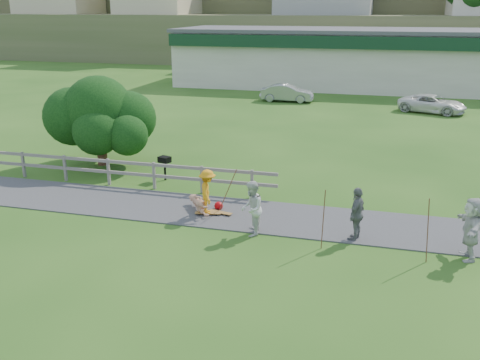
# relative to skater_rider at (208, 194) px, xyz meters

# --- Properties ---
(ground) EXTENTS (260.00, 260.00, 0.00)m
(ground) POSITION_rel_skater_rider_xyz_m (-0.96, -1.12, -0.78)
(ground) COLOR #244F16
(ground) RESTS_ON ground
(path) EXTENTS (34.00, 3.00, 0.04)m
(path) POSITION_rel_skater_rider_xyz_m (-0.96, 0.38, -0.76)
(path) COLOR #3D3D40
(path) RESTS_ON ground
(fence) EXTENTS (15.05, 0.10, 1.10)m
(fence) POSITION_rel_skater_rider_xyz_m (-5.58, 2.18, -0.06)
(fence) COLOR slate
(fence) RESTS_ON ground
(strip_mall) EXTENTS (32.50, 10.75, 5.10)m
(strip_mall) POSITION_rel_skater_rider_xyz_m (3.04, 33.82, 1.80)
(strip_mall) COLOR beige
(strip_mall) RESTS_ON ground
(skater_rider) EXTENTS (0.89, 1.15, 1.56)m
(skater_rider) POSITION_rel_skater_rider_xyz_m (0.00, 0.00, 0.00)
(skater_rider) COLOR orange
(skater_rider) RESTS_ON ground
(skater_fallen) EXTENTS (1.52, 1.25, 0.58)m
(skater_fallen) POSITION_rel_skater_rider_xyz_m (-0.41, 0.28, -0.49)
(skater_fallen) COLOR tan
(skater_fallen) RESTS_ON ground
(spectator_a) EXTENTS (0.80, 0.96, 1.78)m
(spectator_a) POSITION_rel_skater_rider_xyz_m (1.86, -1.20, 0.11)
(spectator_a) COLOR silver
(spectator_a) RESTS_ON ground
(spectator_b) EXTENTS (0.69, 1.09, 1.72)m
(spectator_b) POSITION_rel_skater_rider_xyz_m (5.08, -0.74, 0.08)
(spectator_b) COLOR slate
(spectator_b) RESTS_ON ground
(spectator_d) EXTENTS (0.62, 1.74, 1.86)m
(spectator_d) POSITION_rel_skater_rider_xyz_m (8.29, -1.20, 0.15)
(spectator_d) COLOR beige
(spectator_d) RESTS_ON ground
(car_silver) EXTENTS (4.04, 1.46, 1.32)m
(car_silver) POSITION_rel_skater_rider_xyz_m (-1.62, 24.04, -0.12)
(car_silver) COLOR #95979C
(car_silver) RESTS_ON ground
(car_white) EXTENTS (4.86, 3.37, 1.23)m
(car_white) POSITION_rel_skater_rider_xyz_m (8.83, 22.13, -0.16)
(car_white) COLOR silver
(car_white) RESTS_ON ground
(tree) EXTENTS (5.00, 5.00, 3.33)m
(tree) POSITION_rel_skater_rider_xyz_m (-6.69, 4.77, 0.88)
(tree) COLOR black
(tree) RESTS_ON ground
(bbq) EXTENTS (0.56, 0.49, 1.02)m
(bbq) POSITION_rel_skater_rider_xyz_m (-3.00, 3.35, -0.27)
(bbq) COLOR black
(bbq) RESTS_ON ground
(longboard_rider) EXTENTS (0.92, 0.40, 0.10)m
(longboard_rider) POSITION_rel_skater_rider_xyz_m (0.00, 0.00, -0.73)
(longboard_rider) COLOR olive
(longboard_rider) RESTS_ON ground
(longboard_fallen) EXTENTS (0.89, 0.38, 0.10)m
(longboard_fallen) POSITION_rel_skater_rider_xyz_m (0.39, 0.18, -0.73)
(longboard_fallen) COLOR olive
(longboard_fallen) RESTS_ON ground
(helmet) EXTENTS (0.31, 0.31, 0.31)m
(helmet) POSITION_rel_skater_rider_xyz_m (0.19, 0.63, -0.62)
(helmet) COLOR #AE070E
(helmet) RESTS_ON ground
(pole_rider) EXTENTS (0.03, 0.03, 1.78)m
(pole_rider) POSITION_rel_skater_rider_xyz_m (0.60, 0.40, 0.11)
(pole_rider) COLOR brown
(pole_rider) RESTS_ON ground
(pole_spec_left) EXTENTS (0.03, 0.03, 1.87)m
(pole_spec_left) POSITION_rel_skater_rider_xyz_m (4.15, -1.65, 0.16)
(pole_spec_left) COLOR brown
(pole_spec_left) RESTS_ON ground
(pole_spec_right) EXTENTS (0.03, 0.03, 1.92)m
(pole_spec_right) POSITION_rel_skater_rider_xyz_m (7.08, -1.77, 0.18)
(pole_spec_right) COLOR brown
(pole_spec_right) RESTS_ON ground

